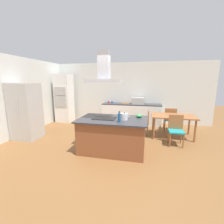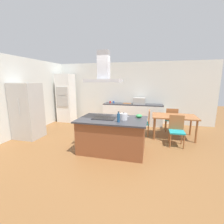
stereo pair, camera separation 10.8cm
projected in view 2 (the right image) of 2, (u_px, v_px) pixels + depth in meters
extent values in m
plane|color=brown|center=(122.00, 133.00, 5.75)|extent=(16.00, 16.00, 0.00)
cube|color=silver|center=(130.00, 93.00, 7.15)|extent=(7.20, 0.10, 2.70)
cube|color=silver|center=(29.00, 96.00, 5.84)|extent=(0.10, 8.80, 2.70)
cube|color=brown|center=(112.00, 136.00, 4.24)|extent=(1.70, 1.04, 0.86)
cube|color=#333338|center=(112.00, 119.00, 4.15)|extent=(1.80, 1.14, 0.04)
cube|color=black|center=(104.00, 118.00, 4.20)|extent=(0.60, 0.44, 0.01)
cylinder|color=silver|center=(124.00, 117.00, 4.02)|extent=(0.19, 0.19, 0.17)
sphere|color=black|center=(124.00, 113.00, 4.00)|extent=(0.03, 0.03, 0.03)
cone|color=silver|center=(128.00, 117.00, 3.99)|extent=(0.06, 0.03, 0.04)
cylinder|color=navy|center=(118.00, 118.00, 3.78)|extent=(0.07, 0.07, 0.21)
cylinder|color=navy|center=(118.00, 113.00, 3.76)|extent=(0.03, 0.03, 0.04)
cylinder|color=black|center=(119.00, 112.00, 3.75)|extent=(0.04, 0.04, 0.01)
ellipsoid|color=#33934C|center=(139.00, 116.00, 4.26)|extent=(0.17, 0.17, 0.09)
cube|color=white|center=(133.00, 114.00, 6.93)|extent=(2.56, 0.62, 0.86)
cube|color=#333338|center=(133.00, 104.00, 6.84)|extent=(2.56, 0.62, 0.04)
cube|color=#B2AFAA|center=(139.00, 101.00, 6.74)|extent=(0.50, 0.38, 0.28)
cylinder|color=red|center=(110.00, 102.00, 7.07)|extent=(0.08, 0.08, 0.09)
cylinder|color=#2D56B2|center=(114.00, 102.00, 7.10)|extent=(0.08, 0.08, 0.09)
cube|color=#995B33|center=(127.00, 103.00, 6.94)|extent=(0.34, 0.24, 0.02)
cube|color=white|center=(66.00, 98.00, 7.32)|extent=(0.70, 0.64, 2.20)
cube|color=#B2AFAA|center=(62.00, 91.00, 6.94)|extent=(0.56, 0.02, 0.36)
cube|color=#B2AFAA|center=(62.00, 101.00, 7.03)|extent=(0.56, 0.02, 0.48)
cube|color=#B2AFAA|center=(27.00, 111.00, 5.17)|extent=(0.80, 0.70, 1.82)
cylinder|color=beige|center=(19.00, 107.00, 4.77)|extent=(0.02, 0.02, 0.55)
cube|color=#995B33|center=(174.00, 116.00, 5.20)|extent=(1.40, 0.90, 0.04)
cylinder|color=#995B33|center=(154.00, 129.00, 5.07)|extent=(0.06, 0.06, 0.71)
cylinder|color=#995B33|center=(196.00, 132.00, 4.77)|extent=(0.06, 0.06, 0.71)
cylinder|color=#995B33|center=(154.00, 123.00, 5.78)|extent=(0.06, 0.06, 0.71)
cylinder|color=#995B33|center=(191.00, 125.00, 5.48)|extent=(0.06, 0.06, 0.71)
cube|color=teal|center=(171.00, 120.00, 5.97)|extent=(0.42, 0.42, 0.04)
cube|color=#995B33|center=(172.00, 115.00, 5.75)|extent=(0.42, 0.04, 0.44)
cylinder|color=#995B33|center=(165.00, 124.00, 6.23)|extent=(0.04, 0.04, 0.41)
cylinder|color=#995B33|center=(175.00, 124.00, 6.14)|extent=(0.04, 0.04, 0.41)
cylinder|color=#995B33|center=(166.00, 126.00, 5.89)|extent=(0.04, 0.04, 0.41)
cylinder|color=#995B33|center=(176.00, 127.00, 5.80)|extent=(0.04, 0.04, 0.41)
cube|color=teal|center=(177.00, 132.00, 4.55)|extent=(0.42, 0.42, 0.04)
cube|color=#995B33|center=(176.00, 122.00, 4.68)|extent=(0.42, 0.04, 0.44)
cylinder|color=#995B33|center=(184.00, 142.00, 4.38)|extent=(0.04, 0.04, 0.41)
cylinder|color=#995B33|center=(170.00, 141.00, 4.46)|extent=(0.04, 0.04, 0.41)
cylinder|color=#995B33|center=(182.00, 138.00, 4.72)|extent=(0.04, 0.04, 0.41)
cylinder|color=#995B33|center=(169.00, 137.00, 4.80)|extent=(0.04, 0.04, 0.41)
cube|color=teal|center=(143.00, 123.00, 5.50)|extent=(0.42, 0.42, 0.04)
cube|color=#995B33|center=(149.00, 117.00, 5.41)|extent=(0.04, 0.42, 0.44)
cylinder|color=#995B33|center=(137.00, 130.00, 5.42)|extent=(0.04, 0.04, 0.41)
cylinder|color=#995B33|center=(138.00, 127.00, 5.76)|extent=(0.04, 0.04, 0.41)
cylinder|color=#995B33|center=(148.00, 131.00, 5.33)|extent=(0.04, 0.04, 0.41)
cylinder|color=#995B33|center=(148.00, 128.00, 5.67)|extent=(0.04, 0.04, 0.41)
cube|color=#ADADB2|center=(104.00, 81.00, 4.01)|extent=(0.90, 0.55, 0.08)
cube|color=#ADADB2|center=(104.00, 65.00, 3.93)|extent=(0.28, 0.24, 0.70)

